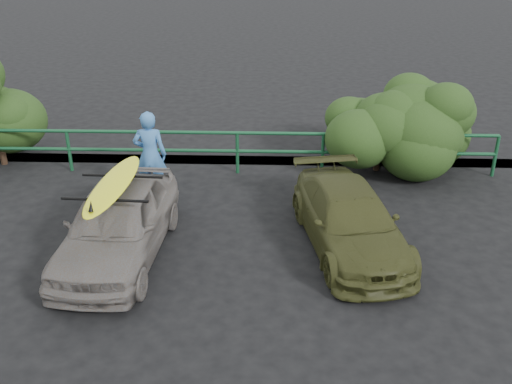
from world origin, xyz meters
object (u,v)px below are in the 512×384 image
surfboard (113,184)px  man (150,155)px  olive_vehicle (350,220)px  sedan (118,223)px  guardrail (195,152)px

surfboard → man: bearing=91.0°
man → surfboard: 2.52m
olive_vehicle → surfboard: size_ratio=1.46×
sedan → surfboard: (0.00, 0.00, 0.74)m
guardrail → sedan: size_ratio=3.63×
guardrail → man: size_ratio=7.34×
surfboard → olive_vehicle: bearing=9.4°
olive_vehicle → surfboard: 4.20m
guardrail → olive_vehicle: (3.24, -3.35, 0.03)m
man → surfboard: size_ratio=0.74×
guardrail → surfboard: surfboard is taller
guardrail → olive_vehicle: bearing=-45.9°
sedan → surfboard: bearing=0.0°
olive_vehicle → man: 4.50m
sedan → surfboard: size_ratio=1.49×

